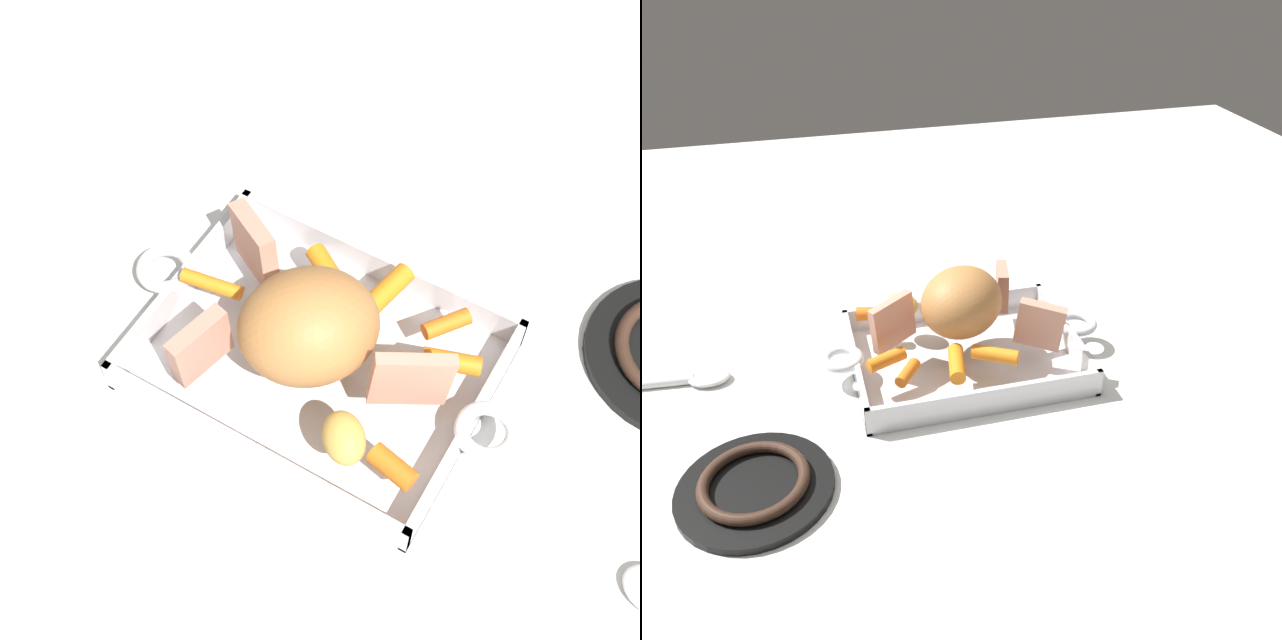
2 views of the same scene
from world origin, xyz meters
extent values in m
plane|color=white|center=(0.00, 0.00, 0.00)|extent=(2.26, 2.26, 0.00)
cube|color=silver|center=(0.00, 0.00, 0.00)|extent=(0.32, 0.25, 0.01)
cube|color=silver|center=(0.00, 0.12, 0.02)|extent=(0.32, 0.01, 0.04)
cube|color=silver|center=(0.00, -0.12, 0.02)|extent=(0.32, 0.01, 0.04)
cube|color=silver|center=(0.16, 0.00, 0.02)|extent=(0.01, 0.25, 0.04)
cube|color=silver|center=(-0.16, 0.00, 0.02)|extent=(0.01, 0.25, 0.04)
torus|color=silver|center=(0.18, 0.00, 0.04)|extent=(0.06, 0.06, 0.01)
torus|color=silver|center=(-0.18, 0.00, 0.04)|extent=(0.06, 0.06, 0.01)
ellipsoid|color=#B5763E|center=(0.00, -0.02, 0.09)|extent=(0.17, 0.17, 0.10)
cube|color=tan|center=(-0.10, 0.05, 0.08)|extent=(0.07, 0.05, 0.07)
cube|color=tan|center=(0.10, -0.01, 0.08)|extent=(0.07, 0.05, 0.08)
cube|color=tan|center=(-0.08, -0.07, 0.08)|extent=(0.03, 0.07, 0.06)
cylinder|color=orange|center=(0.12, -0.08, 0.06)|extent=(0.05, 0.03, 0.02)
cylinder|color=orange|center=(0.12, 0.04, 0.05)|extent=(0.06, 0.04, 0.02)
cylinder|color=orange|center=(-0.03, 0.07, 0.06)|extent=(0.07, 0.05, 0.02)
cylinder|color=orange|center=(0.10, 0.07, 0.05)|extent=(0.04, 0.05, 0.02)
cylinder|color=orange|center=(0.03, 0.07, 0.06)|extent=(0.03, 0.07, 0.02)
cylinder|color=orange|center=(-0.12, 0.00, 0.05)|extent=(0.06, 0.03, 0.02)
ellipsoid|color=gold|center=(0.07, -0.08, 0.06)|extent=(0.06, 0.06, 0.04)
camera|label=1|loc=(0.24, -0.40, 0.82)|focal=53.62mm
camera|label=2|loc=(0.21, 0.79, 0.60)|focal=38.46mm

